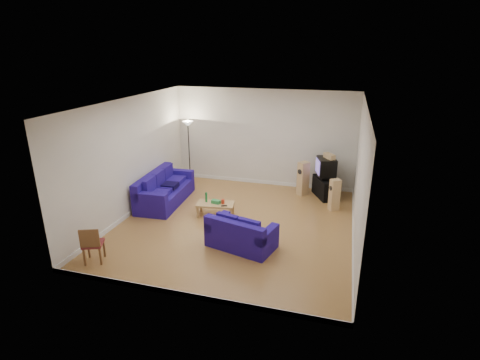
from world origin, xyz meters
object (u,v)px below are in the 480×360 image
(sofa_three_seat, at_px, (164,192))
(sofa_loveseat, at_px, (240,236))
(coffee_table, at_px, (215,205))
(television, at_px, (326,166))
(tv_stand, at_px, (326,188))

(sofa_three_seat, height_order, sofa_loveseat, sofa_three_seat)
(coffee_table, relative_size, television, 1.35)
(sofa_loveseat, height_order, tv_stand, sofa_loveseat)
(sofa_three_seat, bearing_deg, tv_stand, 107.79)
(sofa_three_seat, xyz_separation_m, television, (4.62, 1.80, 0.65))
(coffee_table, distance_m, television, 3.67)
(tv_stand, bearing_deg, sofa_loveseat, -50.51)
(sofa_three_seat, relative_size, sofa_loveseat, 1.40)
(sofa_three_seat, relative_size, tv_stand, 2.39)
(sofa_loveseat, bearing_deg, sofa_three_seat, 160.90)
(television, bearing_deg, sofa_three_seat, -84.68)
(tv_stand, relative_size, television, 1.25)
(tv_stand, bearing_deg, television, -126.12)
(tv_stand, height_order, television, television)
(television, bearing_deg, sofa_loveseat, -39.57)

